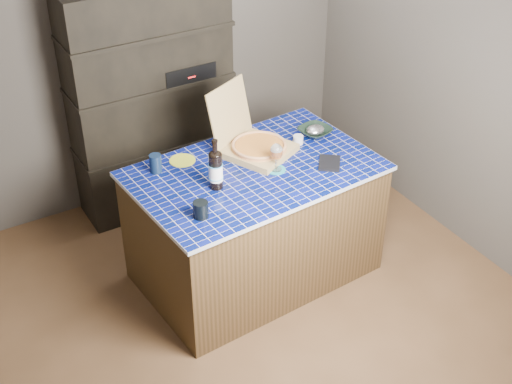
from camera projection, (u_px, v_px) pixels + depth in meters
room at (254, 150)px, 4.04m from camera, size 3.50×3.50×3.50m
shelving_unit at (151, 99)px, 5.33m from camera, size 1.20×0.41×1.80m
kitchen_island at (255, 223)px, 4.84m from camera, size 1.64×1.11×0.86m
pizza_box at (256, 145)px, 4.74m from camera, size 0.56×0.60×0.43m
mead_bottle at (216, 169)px, 4.35m from camera, size 0.09×0.09×0.34m
teal_trivet at (276, 170)px, 4.59m from camera, size 0.13×0.13×0.01m
wine_glass at (276, 152)px, 4.51m from camera, size 0.08×0.08×0.19m
tumbler at (201, 210)px, 4.14m from camera, size 0.09×0.09×0.10m
dvd_case at (330, 163)px, 4.64m from camera, size 0.22×0.23×0.02m
bowl at (315, 132)px, 4.95m from camera, size 0.26×0.26×0.05m
foil_contents at (315, 130)px, 4.94m from camera, size 0.13×0.11×0.06m
white_jar at (298, 140)px, 4.85m from camera, size 0.07×0.07×0.06m
navy_cup at (156, 163)px, 4.54m from camera, size 0.08×0.08×0.12m
green_trivet at (182, 160)px, 4.68m from camera, size 0.17×0.17×0.01m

